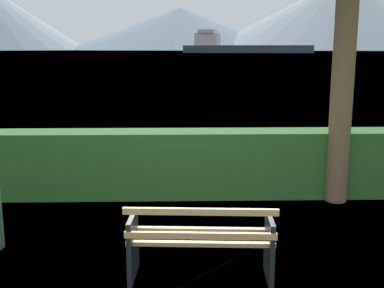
{
  "coord_description": "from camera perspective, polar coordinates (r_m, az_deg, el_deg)",
  "views": [
    {
      "loc": [
        -0.21,
        -4.68,
        2.39
      ],
      "look_at": [
        0.0,
        3.66,
        0.7
      ],
      "focal_mm": 44.49,
      "sensor_mm": 36.0,
      "label": 1
    }
  ],
  "objects": [
    {
      "name": "ground_plane",
      "position": [
        5.26,
        1.04,
        -15.56
      ],
      "size": [
        1400.0,
        1400.0,
        0.0
      ],
      "primitive_type": "plane",
      "color": "olive"
    },
    {
      "name": "cargo_ship_large",
      "position": [
        241.93,
        5.5,
        11.58
      ],
      "size": [
        64.02,
        26.64,
        11.36
      ],
      "color": "#2D384C",
      "rests_on": "water_surface"
    },
    {
      "name": "park_bench",
      "position": [
        5.03,
        1.05,
        -11.59
      ],
      "size": [
        1.54,
        0.65,
        0.87
      ],
      "color": "tan",
      "rests_on": "ground_plane"
    },
    {
      "name": "distant_hills",
      "position": [
        576.76,
        -1.72,
        14.94
      ],
      "size": [
        720.96,
        344.03,
        86.6
      ],
      "color": "gray",
      "rests_on": "ground_plane"
    },
    {
      "name": "hedge_row",
      "position": [
        7.77,
        0.15,
        -2.35
      ],
      "size": [
        10.77,
        0.63,
        1.08
      ],
      "primitive_type": "cube",
      "color": "#285B23",
      "rests_on": "ground_plane"
    },
    {
      "name": "water_surface",
      "position": [
        312.57,
        -1.43,
        11.0
      ],
      "size": [
        620.0,
        620.0,
        0.0
      ],
      "primitive_type": "plane",
      "color": "#7A99A8",
      "rests_on": "ground_plane"
    }
  ]
}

